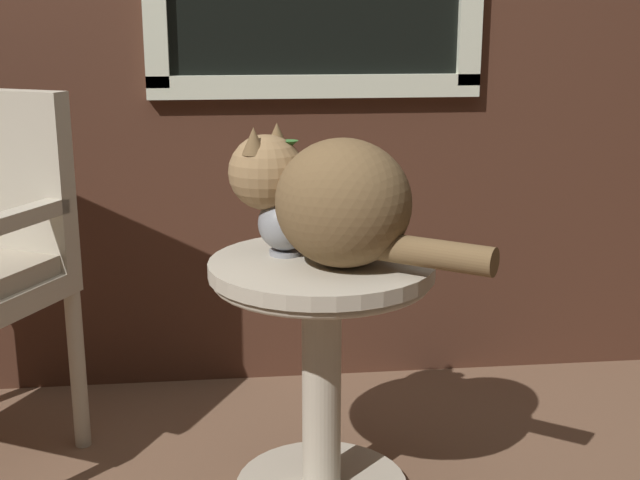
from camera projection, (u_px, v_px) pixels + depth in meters
name	position (u px, v px, depth m)	size (l,w,h in m)	color
wicker_side_table	(320.00, 340.00, 2.05)	(0.54, 0.54, 0.61)	#B2A893
cat	(330.00, 199.00, 1.93)	(0.57, 0.45, 0.31)	brown
pewter_vase_with_ivy	(284.00, 217.00, 2.02)	(0.13, 0.13, 0.27)	gray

